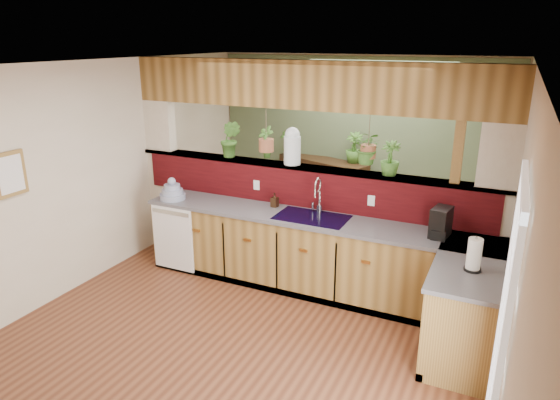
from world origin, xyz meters
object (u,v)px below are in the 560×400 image
at_px(dish_stack, 172,192).
at_px(soap_dispenser, 275,200).
at_px(glass_jar, 292,146).
at_px(faucet, 318,194).
at_px(shelving_console, 322,190).
at_px(coffee_maker, 441,224).
at_px(paper_towel, 474,255).

relative_size(dish_stack, soap_dispenser, 1.87).
xyz_separation_m(soap_dispenser, glass_jar, (0.13, 0.22, 0.63)).
height_order(faucet, glass_jar, glass_jar).
height_order(faucet, soap_dispenser, faucet).
xyz_separation_m(dish_stack, glass_jar, (1.42, 0.50, 0.63)).
bearing_deg(shelving_console, coffee_maker, -28.05).
bearing_deg(glass_jar, dish_stack, -160.71).
relative_size(faucet, shelving_console, 0.29).
xyz_separation_m(glass_jar, shelving_console, (-0.30, 1.90, -1.11)).
xyz_separation_m(faucet, shelving_console, (-0.73, 2.12, -0.63)).
relative_size(dish_stack, paper_towel, 1.01).
distance_m(soap_dispenser, glass_jar, 0.68).
xyz_separation_m(dish_stack, soap_dispenser, (1.29, 0.27, -0.00)).
xyz_separation_m(soap_dispenser, paper_towel, (2.31, -0.81, 0.06)).
xyz_separation_m(soap_dispenser, coffee_maker, (1.93, -0.14, 0.06)).
bearing_deg(dish_stack, faucet, 8.66).
height_order(dish_stack, soap_dispenser, dish_stack).
distance_m(coffee_maker, shelving_console, 3.14).
bearing_deg(soap_dispenser, glass_jar, 60.48).
bearing_deg(shelving_console, glass_jar, -62.01).
xyz_separation_m(faucet, dish_stack, (-1.84, -0.28, -0.15)).
distance_m(soap_dispenser, paper_towel, 2.45).
height_order(soap_dispenser, shelving_console, soap_dispenser).
relative_size(glass_jar, shelving_console, 0.29).
distance_m(faucet, shelving_console, 2.33).
distance_m(faucet, soap_dispenser, 0.57).
bearing_deg(faucet, paper_towel, -24.90).
bearing_deg(glass_jar, paper_towel, -25.33).
bearing_deg(paper_towel, coffee_maker, 119.23).
xyz_separation_m(coffee_maker, shelving_console, (-2.11, 2.26, -0.54)).
height_order(faucet, paper_towel, faucet).
height_order(faucet, dish_stack, faucet).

